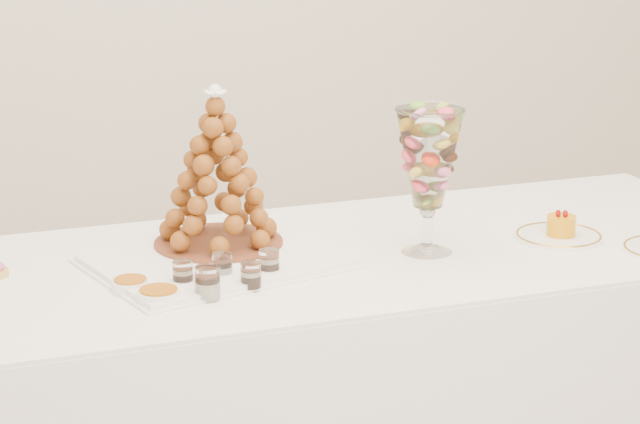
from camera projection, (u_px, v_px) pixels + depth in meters
name	position (u px, v px, depth m)	size (l,w,h in m)	color
buffet_table	(353.00, 401.00, 3.25)	(2.19, 0.93, 0.82)	white
lace_tray	(217.00, 261.00, 3.03)	(0.56, 0.42, 0.02)	white
macaron_vase	(429.00, 160.00, 3.06)	(0.17, 0.17, 0.36)	white
cake_plate	(558.00, 237.00, 3.23)	(0.23, 0.23, 0.01)	white
verrine_a	(183.00, 275.00, 2.86)	(0.05, 0.05, 0.06)	white
verrine_b	(222.00, 267.00, 2.91)	(0.05, 0.05, 0.06)	white
verrine_c	(269.00, 263.00, 2.94)	(0.05, 0.05, 0.07)	white
verrine_d	(207.00, 283.00, 2.79)	(0.06, 0.06, 0.08)	white
verrine_e	(251.00, 276.00, 2.85)	(0.05, 0.05, 0.06)	white
ramekin_back	(131.00, 285.00, 2.85)	(0.08, 0.08, 0.03)	white
ramekin_front	(159.00, 297.00, 2.77)	(0.10, 0.10, 0.03)	white
croquembouche	(217.00, 168.00, 3.07)	(0.32, 0.32, 0.40)	brown
mousse_cake	(561.00, 225.00, 3.21)	(0.07, 0.07, 0.07)	orange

